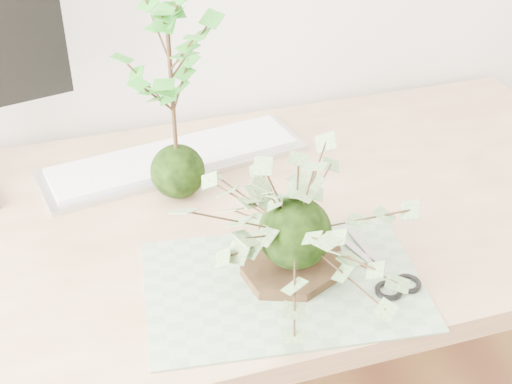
{
  "coord_description": "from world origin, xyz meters",
  "views": [
    {
      "loc": [
        -0.27,
        0.27,
        1.45
      ],
      "look_at": [
        0.0,
        1.14,
        0.84
      ],
      "focal_mm": 50.0,
      "sensor_mm": 36.0,
      "label": 1
    }
  ],
  "objects_px": {
    "ivy_kokedama": "(296,204)",
    "maple_kokedama": "(169,46)",
    "keyboard": "(174,159)",
    "desk": "(200,261)"
  },
  "relations": [
    {
      "from": "ivy_kokedama",
      "to": "keyboard",
      "type": "distance_m",
      "value": 0.4
    },
    {
      "from": "desk",
      "to": "ivy_kokedama",
      "type": "relative_size",
      "value": 4.06
    },
    {
      "from": "desk",
      "to": "ivy_kokedama",
      "type": "distance_m",
      "value": 0.3
    },
    {
      "from": "desk",
      "to": "keyboard",
      "type": "height_order",
      "value": "keyboard"
    },
    {
      "from": "keyboard",
      "to": "ivy_kokedama",
      "type": "bearing_deg",
      "value": -82.9
    },
    {
      "from": "desk",
      "to": "maple_kokedama",
      "type": "bearing_deg",
      "value": 98.65
    },
    {
      "from": "desk",
      "to": "ivy_kokedama",
      "type": "bearing_deg",
      "value": -58.0
    },
    {
      "from": "maple_kokedama",
      "to": "keyboard",
      "type": "height_order",
      "value": "maple_kokedama"
    },
    {
      "from": "ivy_kokedama",
      "to": "maple_kokedama",
      "type": "distance_m",
      "value": 0.33
    },
    {
      "from": "desk",
      "to": "keyboard",
      "type": "distance_m",
      "value": 0.22
    }
  ]
}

